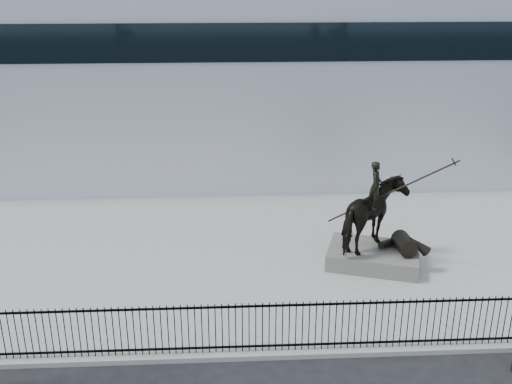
{
  "coord_description": "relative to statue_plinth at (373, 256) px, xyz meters",
  "views": [
    {
      "loc": [
        -0.57,
        -12.45,
        9.95
      ],
      "look_at": [
        0.42,
        6.0,
        2.98
      ],
      "focal_mm": 42.0,
      "sensor_mm": 36.0,
      "label": 1
    }
  ],
  "objects": [
    {
      "name": "plaza",
      "position": [
        -4.55,
        0.87,
        -0.36
      ],
      "size": [
        30.0,
        12.0,
        0.15
      ],
      "primitive_type": "cube",
      "color": "gray",
      "rests_on": "ground"
    },
    {
      "name": "picket_fence",
      "position": [
        -4.55,
        -4.88,
        0.46
      ],
      "size": [
        22.1,
        0.1,
        1.5
      ],
      "color": "black",
      "rests_on": "plaza"
    },
    {
      "name": "statue_plinth",
      "position": [
        0.0,
        0.0,
        0.0
      ],
      "size": [
        3.59,
        2.97,
        0.58
      ],
      "primitive_type": "cube",
      "rotation": [
        0.0,
        0.0,
        -0.31
      ],
      "color": "#57554F",
      "rests_on": "plaza"
    },
    {
      "name": "equestrian_statue",
      "position": [
        0.06,
        -0.02,
        1.5
      ],
      "size": [
        3.78,
        2.97,
        3.35
      ],
      "rotation": [
        0.0,
        0.0,
        -0.31
      ],
      "color": "black",
      "rests_on": "statue_plinth"
    },
    {
      "name": "building",
      "position": [
        -4.55,
        13.87,
        4.06
      ],
      "size": [
        44.0,
        14.0,
        9.0
      ],
      "primitive_type": "cube",
      "color": "silver",
      "rests_on": "ground"
    }
  ]
}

